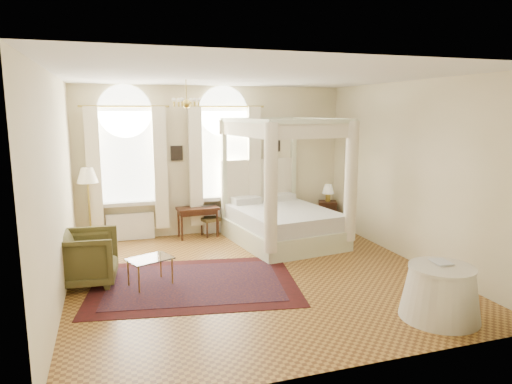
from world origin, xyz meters
TOP-DOWN VIEW (x-y plane):
  - ground at (0.00, 0.00)m, footprint 6.00×6.00m
  - room_walls at (0.00, 0.00)m, footprint 6.00×6.00m
  - window_left at (-1.90, 2.87)m, footprint 1.62×0.27m
  - window_right at (0.20, 2.87)m, footprint 1.62×0.27m
  - chandelier at (-0.90, 1.20)m, footprint 0.51×0.45m
  - wall_pictures at (0.09, 2.97)m, footprint 2.54×0.03m
  - canopy_bed at (1.17, 1.71)m, footprint 2.28×2.66m
  - nightstand at (2.70, 2.70)m, footprint 0.54×0.52m
  - nightstand_lamp at (2.71, 2.72)m, footprint 0.28×0.28m
  - writing_desk at (-0.47, 2.70)m, footprint 0.91×0.51m
  - laptop at (-0.27, 2.75)m, footprint 0.37×0.31m
  - stool at (-0.20, 2.70)m, footprint 0.45×0.45m
  - armchair at (-2.70, 0.49)m, footprint 1.04×1.01m
  - coffee_table at (-1.73, 0.11)m, footprint 0.79×0.68m
  - floor_lamp at (-2.70, 2.70)m, footprint 0.42×0.42m
  - oriental_rug at (-1.05, -0.04)m, footprint 3.60×2.85m
  - side_table at (1.88, -2.27)m, footprint 1.06×1.06m
  - book at (1.85, -2.15)m, footprint 0.25×0.31m

SIDE VIEW (x-z plane):
  - ground at x=0.00m, z-range 0.00..0.00m
  - oriental_rug at x=-1.05m, z-range 0.00..0.01m
  - nightstand at x=2.70m, z-range 0.00..0.61m
  - stool at x=-0.20m, z-range 0.14..0.56m
  - side_table at x=1.88m, z-range -0.01..0.72m
  - coffee_table at x=-1.73m, z-range 0.18..0.64m
  - armchair at x=-2.70m, z-range 0.00..0.87m
  - writing_desk at x=-0.47m, z-range 0.24..0.91m
  - canopy_bed at x=1.17m, z-range -0.71..1.90m
  - laptop at x=-0.27m, z-range 0.67..0.69m
  - book at x=1.85m, z-range 0.72..0.75m
  - nightstand_lamp at x=2.71m, z-range 0.67..1.08m
  - floor_lamp at x=-2.70m, z-range 0.58..2.21m
  - window_left at x=-1.90m, z-range -0.16..3.13m
  - window_right at x=0.20m, z-range -0.16..3.13m
  - wall_pictures at x=0.09m, z-range 1.70..2.09m
  - room_walls at x=0.00m, z-range -1.02..4.98m
  - chandelier at x=-0.90m, z-range 2.66..3.16m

